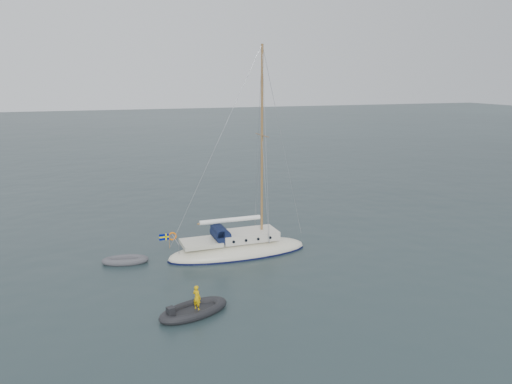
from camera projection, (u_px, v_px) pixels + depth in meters
name	position (u px, v px, depth m)	size (l,w,h in m)	color
ground	(259.00, 260.00, 30.63)	(300.00, 300.00, 0.00)	black
sailboat	(238.00, 239.00, 31.40)	(9.45, 2.83, 13.45)	beige
dinghy	(125.00, 260.00, 30.04)	(2.77, 1.25, 0.40)	#48484D
rib	(193.00, 310.00, 23.58)	(3.62, 1.64, 1.41)	black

